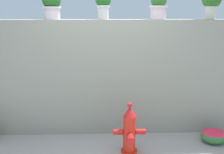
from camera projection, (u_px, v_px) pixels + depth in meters
The scene contains 6 objects.
stone_wall at pixel (106, 77), 4.61m from camera, with size 5.98×0.34×1.90m, color gray.
potted_plant_2 at pixel (52, 2), 4.26m from camera, with size 0.31×0.31×0.45m.
potted_plant_3 at pixel (103, 2), 4.30m from camera, with size 0.26×0.26×0.43m.
potted_plant_4 at pixel (159, 4), 4.35m from camera, with size 0.29×0.29×0.42m.
fire_hydrant at pixel (129, 131), 3.99m from camera, with size 0.48×0.38×0.75m.
flower_bush_left at pixel (214, 135), 4.35m from camera, with size 0.41×0.37×0.22m.
Camera 1 is at (-0.05, -3.44, 2.05)m, focal length 44.12 mm.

